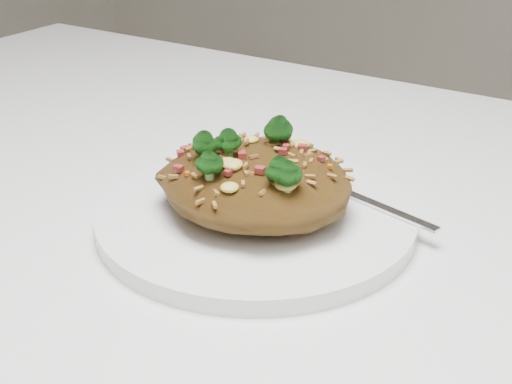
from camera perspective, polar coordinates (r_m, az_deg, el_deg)
dining_table at (r=0.66m, az=-3.76°, el=-7.36°), size 1.20×0.80×0.75m
plate at (r=0.57m, az=0.00°, el=-1.99°), size 0.25×0.25×0.01m
fried_rice at (r=0.55m, az=-0.02°, el=1.55°), size 0.16×0.14×0.07m
fork at (r=0.58m, az=8.39°, el=-0.53°), size 0.16×0.05×0.00m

